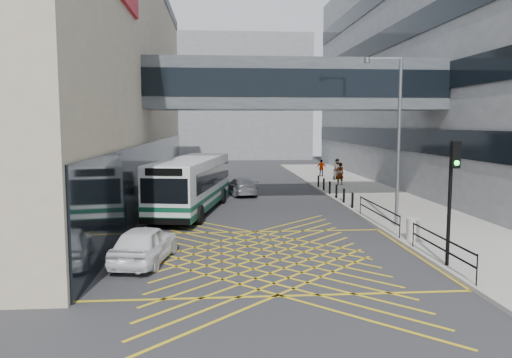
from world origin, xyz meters
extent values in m
plane|color=#333335|center=(0.00, 0.00, 0.00)|extent=(120.00, 120.00, 0.00)
cube|color=black|center=(-5.96, 16.00, 2.00)|extent=(0.10, 41.50, 4.00)
cube|color=gray|center=(24.00, 24.00, 10.00)|extent=(24.00, 44.00, 20.00)
cube|color=black|center=(11.96, 24.00, 4.00)|extent=(0.10, 43.50, 1.60)
cube|color=black|center=(11.96, 24.00, 8.00)|extent=(0.10, 43.50, 1.60)
cube|color=black|center=(11.96, 24.00, 12.00)|extent=(0.10, 43.50, 1.60)
cube|color=gray|center=(-2.00, 60.00, 9.00)|extent=(28.00, 16.00, 18.00)
cube|color=#454A50|center=(3.00, 12.00, 7.50)|extent=(20.00, 4.00, 3.00)
cube|color=black|center=(3.00, 9.98, 7.50)|extent=(19.50, 0.06, 1.60)
cube|color=black|center=(3.00, 14.02, 7.50)|extent=(19.50, 0.06, 1.60)
cube|color=#A49F96|center=(9.00, 15.00, 0.08)|extent=(6.00, 54.00, 0.16)
cube|color=gold|center=(0.00, 0.00, 0.00)|extent=(12.00, 9.00, 0.01)
cube|color=silver|center=(-3.28, 10.31, 1.71)|extent=(4.53, 11.36, 2.72)
cube|color=#0D422A|center=(-3.28, 10.31, 0.52)|extent=(4.58, 11.41, 0.34)
cube|color=#0D422A|center=(-3.28, 10.31, 1.06)|extent=(4.60, 11.41, 0.22)
cube|color=black|center=(-3.17, 10.91, 2.07)|extent=(4.33, 9.99, 1.06)
cube|color=black|center=(-4.31, 4.89, 1.97)|extent=(2.29, 0.51, 1.21)
cube|color=black|center=(-4.31, 4.87, 2.87)|extent=(1.79, 0.40, 0.35)
cube|color=silver|center=(-3.28, 10.31, 3.08)|extent=(4.49, 11.26, 0.10)
cube|color=black|center=(-4.31, 4.87, 0.50)|extent=(2.50, 0.57, 0.30)
cube|color=black|center=(-2.26, 15.76, 0.50)|extent=(2.50, 0.57, 0.30)
cylinder|color=black|center=(-5.20, 6.98, 0.50)|extent=(0.46, 1.04, 1.01)
cylinder|color=black|center=(-2.71, 6.51, 0.50)|extent=(0.46, 1.04, 1.01)
cylinder|color=black|center=(-3.94, 13.72, 0.50)|extent=(0.46, 1.04, 1.01)
cylinder|color=black|center=(-1.44, 13.25, 0.50)|extent=(0.46, 1.04, 1.01)
imported|color=white|center=(-4.50, -0.48, 0.72)|extent=(2.60, 4.78, 1.44)
imported|color=black|center=(-2.69, 19.93, 0.76)|extent=(3.03, 5.18, 1.52)
imported|color=gray|center=(-0.04, 17.09, 0.66)|extent=(2.48, 4.50, 1.33)
cylinder|color=black|center=(6.28, -2.24, 2.02)|extent=(0.14, 0.14, 3.71)
cube|color=black|center=(6.30, -2.48, 4.09)|extent=(0.32, 0.22, 0.93)
sphere|color=#19E533|center=(6.31, -2.59, 3.82)|extent=(0.19, 0.19, 0.17)
cylinder|color=slate|center=(6.97, 4.67, 4.20)|extent=(0.18, 0.18, 8.08)
cube|color=slate|center=(6.17, 4.75, 8.24)|extent=(1.62, 0.27, 0.10)
cylinder|color=slate|center=(5.37, 4.83, 8.15)|extent=(0.31, 0.31, 0.25)
cylinder|color=#ADA89E|center=(6.58, 1.62, 0.63)|extent=(0.55, 0.55, 0.95)
cube|color=black|center=(6.15, -2.00, 1.11)|extent=(0.05, 5.00, 0.05)
cube|color=black|center=(6.15, -2.00, 0.71)|extent=(0.05, 5.00, 0.05)
cube|color=black|center=(6.15, 5.00, 1.11)|extent=(0.05, 6.00, 0.05)
cube|color=black|center=(6.15, 5.00, 0.71)|extent=(0.05, 6.00, 0.05)
cylinder|color=black|center=(6.15, -4.50, 0.66)|extent=(0.04, 0.04, 1.00)
cylinder|color=black|center=(6.15, 0.50, 0.66)|extent=(0.04, 0.04, 1.00)
cylinder|color=black|center=(6.15, 2.00, 0.66)|extent=(0.04, 0.04, 1.00)
cylinder|color=black|center=(6.15, 8.00, 0.66)|extent=(0.04, 0.04, 1.00)
cylinder|color=black|center=(6.25, 10.00, 0.61)|extent=(0.14, 0.14, 0.90)
cylinder|color=black|center=(6.25, 12.00, 0.61)|extent=(0.14, 0.14, 0.90)
cylinder|color=black|center=(6.25, 14.00, 0.61)|extent=(0.14, 0.14, 0.90)
cylinder|color=black|center=(6.25, 16.00, 0.61)|extent=(0.14, 0.14, 0.90)
cylinder|color=black|center=(6.25, 18.00, 0.61)|extent=(0.14, 0.14, 0.90)
cylinder|color=black|center=(6.25, 20.00, 0.61)|extent=(0.14, 0.14, 0.90)
imported|color=gray|center=(8.27, 21.19, 1.08)|extent=(0.80, 0.62, 1.83)
imported|color=gray|center=(9.04, 25.09, 1.10)|extent=(1.04, 1.01, 1.87)
imported|color=gray|center=(8.19, 28.02, 0.95)|extent=(1.03, 0.70, 1.59)
camera|label=1|loc=(-1.81, -18.84, 5.12)|focal=35.00mm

